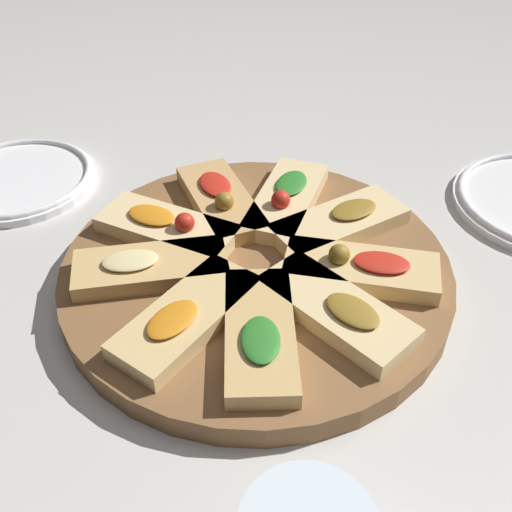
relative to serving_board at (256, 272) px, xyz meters
The scene contains 12 objects.
ground_plane 0.01m from the serving_board, ahead, with size 3.00×3.00×0.00m, color beige.
serving_board is the anchor object (origin of this frame).
focaccia_slice_0 0.11m from the serving_board, 71.32° to the right, with size 0.11×0.17×0.02m.
focaccia_slice_1 0.11m from the serving_board, 36.09° to the right, with size 0.16×0.14×0.04m.
focaccia_slice_2 0.11m from the serving_board, ahead, with size 0.16×0.08×0.02m.
focaccia_slice_3 0.11m from the serving_board, 45.98° to the left, with size 0.15×0.16×0.04m.
focaccia_slice_4 0.11m from the serving_board, 87.35° to the left, with size 0.07×0.16×0.04m.
focaccia_slice_5 0.11m from the serving_board, 129.23° to the left, with size 0.15×0.16×0.04m.
focaccia_slice_6 0.11m from the serving_board, 164.88° to the left, with size 0.17×0.10×0.02m.
focaccia_slice_7 0.11m from the serving_board, 150.72° to the right, with size 0.17×0.13×0.02m.
focaccia_slice_8 0.11m from the serving_board, 113.03° to the right, with size 0.12×0.17×0.02m.
plate_left 0.37m from the serving_board, 123.76° to the left, with size 0.20×0.20×0.02m.
Camera 1 is at (-0.20, -0.44, 0.43)m, focal length 42.00 mm.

